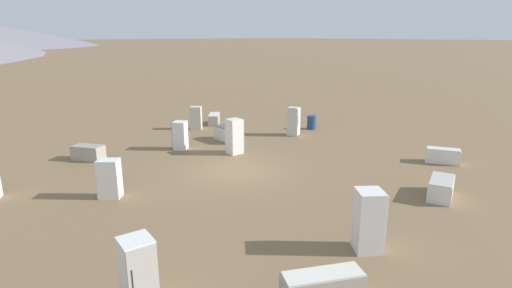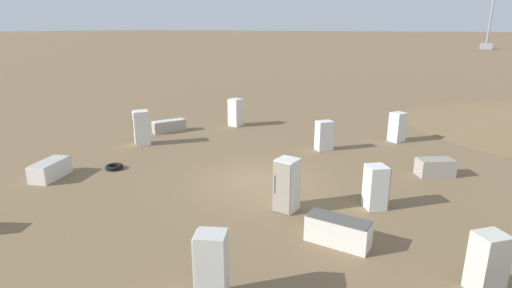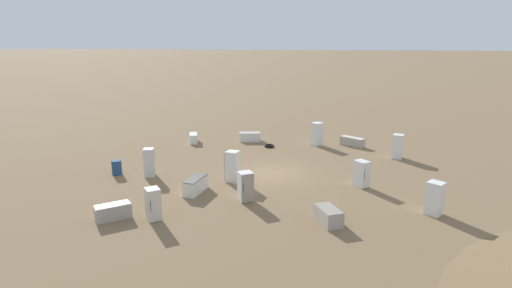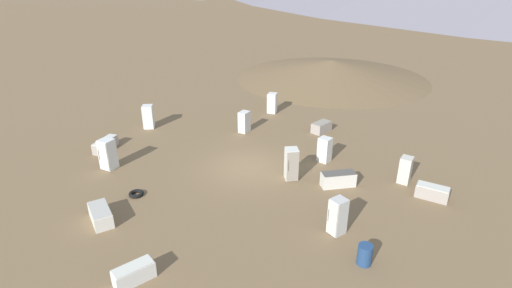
{
  "view_description": "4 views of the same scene",
  "coord_description": "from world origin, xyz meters",
  "px_view_note": "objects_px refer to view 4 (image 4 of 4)",
  "views": [
    {
      "loc": [
        -12.99,
        10.49,
        5.8
      ],
      "look_at": [
        -0.61,
        -0.75,
        1.21
      ],
      "focal_mm": 28.0,
      "sensor_mm": 36.0,
      "label": 1
    },
    {
      "loc": [
        7.21,
        -12.74,
        5.85
      ],
      "look_at": [
        -0.84,
        1.31,
        1.07
      ],
      "focal_mm": 28.0,
      "sensor_mm": 36.0,
      "label": 2
    },
    {
      "loc": [
        22.14,
        5.89,
        7.57
      ],
      "look_at": [
        -1.44,
        -1.44,
        1.36
      ],
      "focal_mm": 28.0,
      "sensor_mm": 36.0,
      "label": 3
    },
    {
      "loc": [
        -3.6,
        -19.85,
        10.67
      ],
      "look_at": [
        0.55,
        0.24,
        1.31
      ],
      "focal_mm": 28.0,
      "sensor_mm": 36.0,
      "label": 4
    }
  ],
  "objects_px": {
    "discarded_fridge_0": "(291,164)",
    "discarded_fridge_11": "(321,127)",
    "discarded_fridge_12": "(134,274)",
    "scrap_tire": "(136,194)",
    "discarded_fridge_4": "(325,150)",
    "discarded_fridge_9": "(148,117)",
    "discarded_fridge_10": "(272,103)",
    "discarded_fridge_6": "(432,192)",
    "discarded_fridge_3": "(105,145)",
    "rusty_barrel": "(365,255)",
    "discarded_fridge_5": "(338,179)",
    "discarded_fridge_7": "(337,216)",
    "discarded_fridge_8": "(108,154)",
    "discarded_fridge_13": "(244,122)",
    "discarded_fridge_2": "(405,170)",
    "discarded_fridge_1": "(101,215)"
  },
  "relations": [
    {
      "from": "discarded_fridge_5",
      "to": "discarded_fridge_7",
      "type": "height_order",
      "value": "discarded_fridge_7"
    },
    {
      "from": "discarded_fridge_1",
      "to": "scrap_tire",
      "type": "xyz_separation_m",
      "value": [
        1.39,
        1.98,
        -0.26
      ]
    },
    {
      "from": "discarded_fridge_1",
      "to": "discarded_fridge_12",
      "type": "height_order",
      "value": "discarded_fridge_1"
    },
    {
      "from": "discarded_fridge_3",
      "to": "discarded_fridge_11",
      "type": "xyz_separation_m",
      "value": [
        14.17,
        0.01,
        0.01
      ]
    },
    {
      "from": "discarded_fridge_4",
      "to": "rusty_barrel",
      "type": "relative_size",
      "value": 1.71
    },
    {
      "from": "discarded_fridge_0",
      "to": "discarded_fridge_6",
      "type": "xyz_separation_m",
      "value": [
        6.26,
        -3.32,
        -0.54
      ]
    },
    {
      "from": "discarded_fridge_5",
      "to": "discarded_fridge_1",
      "type": "bearing_deg",
      "value": 95.46
    },
    {
      "from": "discarded_fridge_0",
      "to": "discarded_fridge_9",
      "type": "height_order",
      "value": "discarded_fridge_0"
    },
    {
      "from": "discarded_fridge_2",
      "to": "scrap_tire",
      "type": "xyz_separation_m",
      "value": [
        -13.87,
        1.47,
        -0.63
      ]
    },
    {
      "from": "discarded_fridge_2",
      "to": "discarded_fridge_1",
      "type": "bearing_deg",
      "value": -134.0
    },
    {
      "from": "discarded_fridge_2",
      "to": "discarded_fridge_5",
      "type": "relative_size",
      "value": 0.81
    },
    {
      "from": "discarded_fridge_2",
      "to": "scrap_tire",
      "type": "distance_m",
      "value": 13.96
    },
    {
      "from": "discarded_fridge_8",
      "to": "rusty_barrel",
      "type": "relative_size",
      "value": 2.04
    },
    {
      "from": "discarded_fridge_8",
      "to": "discarded_fridge_13",
      "type": "distance_m",
      "value": 9.25
    },
    {
      "from": "discarded_fridge_7",
      "to": "discarded_fridge_6",
      "type": "bearing_deg",
      "value": -97.4
    },
    {
      "from": "discarded_fridge_7",
      "to": "discarded_fridge_13",
      "type": "height_order",
      "value": "discarded_fridge_7"
    },
    {
      "from": "discarded_fridge_0",
      "to": "discarded_fridge_11",
      "type": "distance_m",
      "value": 7.07
    },
    {
      "from": "discarded_fridge_11",
      "to": "discarded_fridge_9",
      "type": "bearing_deg",
      "value": -139.03
    },
    {
      "from": "discarded_fridge_4",
      "to": "discarded_fridge_6",
      "type": "bearing_deg",
      "value": -1.55
    },
    {
      "from": "discarded_fridge_5",
      "to": "discarded_fridge_7",
      "type": "relative_size",
      "value": 1.07
    },
    {
      "from": "discarded_fridge_11",
      "to": "discarded_fridge_12",
      "type": "bearing_deg",
      "value": -77.8
    },
    {
      "from": "discarded_fridge_1",
      "to": "discarded_fridge_2",
      "type": "relative_size",
      "value": 1.27
    },
    {
      "from": "discarded_fridge_3",
      "to": "discarded_fridge_7",
      "type": "relative_size",
      "value": 1.15
    },
    {
      "from": "scrap_tire",
      "to": "discarded_fridge_4",
      "type": "bearing_deg",
      "value": 9.21
    },
    {
      "from": "discarded_fridge_5",
      "to": "scrap_tire",
      "type": "relative_size",
      "value": 2.4
    },
    {
      "from": "discarded_fridge_10",
      "to": "discarded_fridge_12",
      "type": "relative_size",
      "value": 0.97
    },
    {
      "from": "discarded_fridge_0",
      "to": "discarded_fridge_12",
      "type": "relative_size",
      "value": 1.11
    },
    {
      "from": "discarded_fridge_9",
      "to": "scrap_tire",
      "type": "bearing_deg",
      "value": -174.4
    },
    {
      "from": "discarded_fridge_9",
      "to": "discarded_fridge_6",
      "type": "bearing_deg",
      "value": -123.76
    },
    {
      "from": "rusty_barrel",
      "to": "discarded_fridge_1",
      "type": "bearing_deg",
      "value": 154.44
    },
    {
      "from": "discarded_fridge_0",
      "to": "discarded_fridge_3",
      "type": "bearing_deg",
      "value": -25.44
    },
    {
      "from": "discarded_fridge_4",
      "to": "discarded_fridge_7",
      "type": "height_order",
      "value": "discarded_fridge_7"
    },
    {
      "from": "discarded_fridge_1",
      "to": "discarded_fridge_6",
      "type": "relative_size",
      "value": 1.18
    },
    {
      "from": "discarded_fridge_3",
      "to": "discarded_fridge_9",
      "type": "relative_size",
      "value": 1.17
    },
    {
      "from": "discarded_fridge_6",
      "to": "scrap_tire",
      "type": "bearing_deg",
      "value": 119.77
    },
    {
      "from": "discarded_fridge_6",
      "to": "discarded_fridge_3",
      "type": "bearing_deg",
      "value": 103.41
    },
    {
      "from": "discarded_fridge_10",
      "to": "discarded_fridge_5",
      "type": "bearing_deg",
      "value": -147.86
    },
    {
      "from": "discarded_fridge_7",
      "to": "discarded_fridge_8",
      "type": "distance_m",
      "value": 13.19
    },
    {
      "from": "discarded_fridge_4",
      "to": "scrap_tire",
      "type": "relative_size",
      "value": 1.98
    },
    {
      "from": "discarded_fridge_1",
      "to": "discarded_fridge_13",
      "type": "height_order",
      "value": "discarded_fridge_13"
    },
    {
      "from": "discarded_fridge_3",
      "to": "discarded_fridge_10",
      "type": "height_order",
      "value": "discarded_fridge_10"
    },
    {
      "from": "discarded_fridge_7",
      "to": "discarded_fridge_5",
      "type": "bearing_deg",
      "value": -46.9
    },
    {
      "from": "discarded_fridge_5",
      "to": "discarded_fridge_9",
      "type": "bearing_deg",
      "value": 45.52
    },
    {
      "from": "discarded_fridge_6",
      "to": "discarded_fridge_13",
      "type": "xyz_separation_m",
      "value": [
        -7.56,
        10.31,
        0.38
      ]
    },
    {
      "from": "discarded_fridge_2",
      "to": "rusty_barrel",
      "type": "distance_m",
      "value": 7.34
    },
    {
      "from": "discarded_fridge_4",
      "to": "discarded_fridge_10",
      "type": "xyz_separation_m",
      "value": [
        -1.02,
        8.73,
        0.03
      ]
    },
    {
      "from": "discarded_fridge_2",
      "to": "discarded_fridge_13",
      "type": "xyz_separation_m",
      "value": [
        -7.08,
        8.55,
        -0.0
      ]
    },
    {
      "from": "discarded_fridge_6",
      "to": "discarded_fridge_9",
      "type": "distance_m",
      "value": 18.71
    },
    {
      "from": "discarded_fridge_1",
      "to": "discarded_fridge_7",
      "type": "height_order",
      "value": "discarded_fridge_7"
    },
    {
      "from": "discarded_fridge_4",
      "to": "discarded_fridge_6",
      "type": "height_order",
      "value": "discarded_fridge_4"
    }
  ]
}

